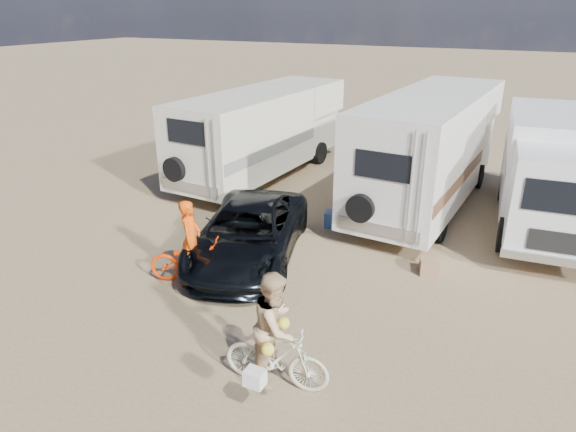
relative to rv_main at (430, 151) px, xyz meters
The scene contains 12 objects.
ground 7.43m from the rv_main, 92.33° to the right, with size 140.00×140.00×0.00m, color #917856.
rv_main is the anchor object (origin of this frame).
rv_left 5.77m from the rv_main, behind, with size 2.39×7.79×2.94m, color beige, non-canonical shape.
box_truck 3.36m from the rv_main, ahead, with size 2.43×6.37×2.96m, color silver, non-canonical shape.
dark_suv 6.25m from the rv_main, 118.17° to the right, with size 2.21×4.80×1.33m, color black.
bike_man 7.85m from the rv_main, 116.13° to the right, with size 0.66×1.88×0.99m, color #F12F00.
bike_woman 9.13m from the rv_main, 91.89° to the right, with size 0.49×1.72×1.03m, color #BBBB9F.
rider_man 7.81m from the rv_main, 116.13° to the right, with size 0.62×0.41×1.71m, color #E04908.
rider_woman 9.09m from the rv_main, 91.89° to the right, with size 0.88×0.69×1.82m, color tan.
bike_parked 4.26m from the rv_main, 18.00° to the right, with size 0.63×1.81×0.95m, color #272927.
cooler 3.62m from the rv_main, 122.35° to the right, with size 0.53×0.39×0.43m, color navy.
crate 4.68m from the rv_main, 76.01° to the right, with size 0.41×0.41×0.33m, color #896547.
Camera 1 is at (3.06, -7.54, 5.57)m, focal length 31.87 mm.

